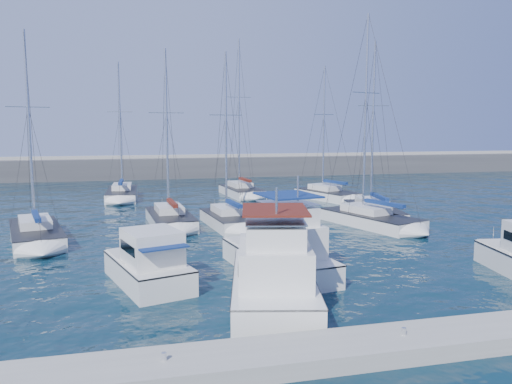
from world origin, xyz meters
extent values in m
plane|color=black|center=(0.00, 0.00, 0.00)|extent=(220.00, 220.00, 0.00)
cube|color=#424244|center=(0.00, 52.00, 1.00)|extent=(160.00, 6.00, 4.00)
cube|color=gray|center=(0.00, 52.00, 3.20)|extent=(160.00, 1.20, 0.50)
cube|color=gray|center=(0.00, -11.00, 0.30)|extent=(40.00, 2.20, 0.60)
cylinder|color=silver|center=(-8.00, -11.00, 0.72)|extent=(0.16, 0.16, 0.25)
cylinder|color=silver|center=(0.00, -11.00, 0.72)|extent=(0.16, 0.16, 0.25)
cube|color=silver|center=(-8.24, -1.35, 0.40)|extent=(4.34, 6.56, 1.60)
cube|color=#262628|center=(-8.24, -1.35, 1.15)|extent=(4.39, 6.57, 0.08)
cube|color=silver|center=(-8.03, -2.05, 2.00)|extent=(3.02, 3.34, 1.60)
cube|color=black|center=(-8.03, -2.05, 2.08)|extent=(2.90, 2.82, 0.45)
cube|color=navy|center=(-7.71, -3.11, 2.30)|extent=(2.61, 2.39, 0.07)
cube|color=silver|center=(-2.92, -4.97, 0.40)|extent=(5.29, 9.42, 1.60)
cube|color=#262628|center=(-2.92, -4.97, 1.15)|extent=(5.36, 9.43, 0.08)
cube|color=silver|center=(-3.16, -6.02, 2.00)|extent=(3.74, 4.65, 1.60)
cube|color=black|center=(-3.16, -6.02, 2.08)|extent=(3.62, 3.86, 0.45)
cube|color=silver|center=(-3.21, -6.22, 3.25)|extent=(2.90, 3.32, 0.90)
cube|color=#501810|center=(-3.21, -6.22, 4.25)|extent=(3.28, 3.79, 0.08)
cube|color=silver|center=(-1.56, -0.93, 0.40)|extent=(4.59, 8.25, 1.60)
cube|color=#262628|center=(-1.56, -0.93, 1.15)|extent=(4.66, 8.26, 0.08)
cube|color=silver|center=(-1.41, -1.87, 2.00)|extent=(3.42, 4.03, 1.60)
cube|color=black|center=(-1.41, -1.87, 2.08)|extent=(3.36, 3.33, 0.45)
cube|color=silver|center=(-1.37, -2.07, 3.25)|extent=(2.68, 2.87, 0.90)
cube|color=navy|center=(-1.37, -2.07, 4.25)|extent=(3.02, 3.27, 0.08)
cube|color=silver|center=(-15.29, 9.79, 0.30)|extent=(4.93, 9.00, 1.30)
cube|color=#262628|center=(-15.29, 9.79, 0.93)|extent=(4.99, 9.02, 0.06)
cube|color=silver|center=(-15.42, 10.30, 1.25)|extent=(2.78, 4.09, 0.55)
cylinder|color=silver|center=(-15.49, 10.61, 7.70)|extent=(0.18, 0.18, 12.50)
cylinder|color=silver|center=(-14.99, 8.54, 1.80)|extent=(1.13, 4.17, 0.12)
cube|color=navy|center=(-14.97, 8.44, 1.95)|extent=(1.25, 3.81, 0.28)
cube|color=silver|center=(-6.17, 13.32, 0.30)|extent=(3.59, 8.07, 1.30)
cube|color=#262628|center=(-6.17, 13.32, 0.93)|extent=(3.65, 8.07, 0.06)
cube|color=silver|center=(-6.21, 13.81, 1.25)|extent=(2.21, 3.58, 0.55)
cylinder|color=silver|center=(-6.23, 14.10, 7.52)|extent=(0.18, 0.18, 12.14)
cylinder|color=silver|center=(-6.08, 12.14, 1.80)|extent=(0.42, 3.93, 0.12)
cube|color=#501810|center=(-6.07, 12.04, 1.95)|extent=(0.62, 3.55, 0.28)
cube|color=silver|center=(-1.76, 11.80, 0.30)|extent=(3.69, 7.48, 1.30)
cube|color=#262628|center=(-1.76, 11.80, 0.93)|extent=(3.75, 7.48, 0.06)
cube|color=silver|center=(-1.81, 12.25, 1.25)|extent=(2.23, 3.34, 0.55)
cylinder|color=silver|center=(-1.84, 12.51, 7.36)|extent=(0.18, 0.18, 11.83)
cylinder|color=silver|center=(-1.64, 10.73, 1.80)|extent=(0.52, 3.59, 0.12)
cube|color=navy|center=(-1.63, 10.63, 1.95)|extent=(0.71, 3.26, 0.28)
cube|color=silver|center=(8.93, 9.41, 0.30)|extent=(5.60, 9.14, 1.30)
cube|color=#262628|center=(8.93, 9.41, 0.93)|extent=(5.66, 9.16, 0.06)
cube|color=silver|center=(8.77, 9.92, 1.25)|extent=(3.08, 4.20, 0.55)
cylinder|color=silver|center=(8.67, 10.23, 8.78)|extent=(0.18, 0.18, 14.66)
cylinder|color=silver|center=(9.33, 8.18, 1.80)|extent=(1.44, 4.13, 0.12)
cube|color=navy|center=(9.36, 8.08, 1.95)|extent=(1.53, 3.79, 0.28)
cube|color=silver|center=(10.89, 12.78, 0.30)|extent=(4.33, 8.94, 1.30)
cube|color=#262628|center=(10.89, 12.78, 0.93)|extent=(4.39, 8.95, 0.06)
cube|color=silver|center=(10.98, 13.31, 1.25)|extent=(2.53, 4.01, 0.55)
cylinder|color=silver|center=(11.03, 13.62, 8.10)|extent=(0.18, 0.18, 13.31)
cylinder|color=silver|center=(10.68, 11.51, 1.80)|extent=(0.81, 4.25, 0.12)
cube|color=navy|center=(10.67, 11.41, 1.95)|extent=(0.96, 3.86, 0.28)
cube|color=silver|center=(-10.18, 29.62, 0.30)|extent=(3.22, 8.97, 1.30)
cube|color=#262628|center=(-10.18, 29.62, 0.93)|extent=(3.28, 8.97, 0.06)
cube|color=silver|center=(-10.17, 30.18, 1.25)|extent=(2.05, 3.94, 0.55)
cylinder|color=silver|center=(-10.16, 30.51, 7.99)|extent=(0.18, 0.18, 13.07)
cylinder|color=silver|center=(-10.21, 28.29, 1.80)|extent=(0.23, 4.45, 0.12)
cube|color=navy|center=(-10.22, 28.19, 1.95)|extent=(0.45, 4.01, 0.28)
cube|color=silver|center=(2.78, 28.72, 0.30)|extent=(3.89, 8.17, 1.30)
cube|color=#262628|center=(2.78, 28.72, 0.93)|extent=(3.95, 8.18, 0.06)
cube|color=silver|center=(2.73, 29.21, 1.25)|extent=(2.36, 3.64, 0.55)
cylinder|color=silver|center=(2.69, 29.50, 9.37)|extent=(0.18, 0.18, 15.84)
cylinder|color=silver|center=(2.90, 27.54, 1.80)|extent=(0.52, 3.94, 0.12)
cube|color=#501810|center=(2.91, 27.44, 1.95)|extent=(0.71, 3.57, 0.28)
cube|color=silver|center=(11.10, 23.85, 0.30)|extent=(5.36, 8.14, 1.30)
cube|color=#262628|center=(11.10, 23.85, 0.93)|extent=(5.41, 8.16, 0.06)
cube|color=silver|center=(10.94, 24.29, 1.25)|extent=(2.94, 3.77, 0.55)
cylinder|color=silver|center=(10.84, 24.56, 7.72)|extent=(0.18, 0.18, 12.55)
cylinder|color=silver|center=(11.48, 22.78, 1.80)|extent=(1.38, 3.61, 0.12)
cube|color=navy|center=(11.51, 22.68, 1.95)|extent=(1.47, 3.33, 0.28)
camera|label=1|loc=(-8.66, -25.49, 7.55)|focal=35.00mm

